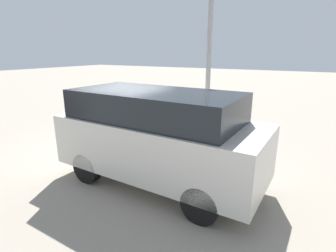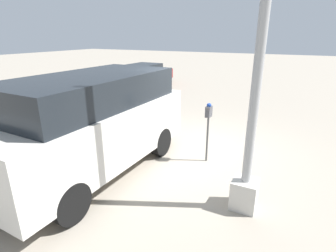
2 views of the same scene
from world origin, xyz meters
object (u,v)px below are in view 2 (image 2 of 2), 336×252
Objects in this scene: lamp_post at (253,116)px; parked_van at (91,122)px; parking_meter_near at (208,119)px; car_distant at (143,75)px.

parked_van is at bearing -87.31° from lamp_post.
parking_meter_near is 0.31× the size of parked_van.
car_distant is (-9.46, -4.61, -0.49)m from parked_van.
parking_meter_near is 10.32m from car_distant.
parking_meter_near is at bearing -140.61° from lamp_post.
parked_van is at bearing -152.68° from car_distant.
parked_van is (0.16, -3.33, -0.55)m from lamp_post.
lamp_post is 12.27m from car_distant.
parking_meter_near is 2.68m from parked_van.
car_distant is at bearing -152.46° from parked_van.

